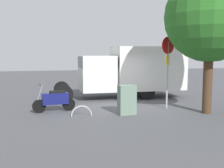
% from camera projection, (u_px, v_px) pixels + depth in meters
% --- Properties ---
extents(ground_plane, '(60.00, 60.00, 0.00)m').
position_uv_depth(ground_plane, '(132.00, 108.00, 12.45)').
color(ground_plane, '#4E4E53').
extents(box_truck_near, '(7.21, 2.29, 2.85)m').
position_uv_depth(box_truck_near, '(131.00, 69.00, 15.36)').
color(box_truck_near, black).
rests_on(box_truck_near, ground).
extents(motorcycle, '(1.81, 0.59, 1.20)m').
position_uv_depth(motorcycle, '(55.00, 100.00, 11.59)').
color(motorcycle, black).
rests_on(motorcycle, ground).
extents(stop_sign, '(0.71, 0.33, 3.20)m').
position_uv_depth(stop_sign, '(168.00, 61.00, 12.10)').
color(stop_sign, '#9E9EA3').
rests_on(stop_sign, ground).
extents(street_tree, '(3.64, 3.64, 5.75)m').
position_uv_depth(street_tree, '(210.00, 17.00, 10.91)').
color(street_tree, '#47301E').
rests_on(street_tree, ground).
extents(utility_cabinet, '(0.70, 0.47, 1.19)m').
position_uv_depth(utility_cabinet, '(127.00, 100.00, 11.05)').
color(utility_cabinet, slate).
rests_on(utility_cabinet, ground).
extents(bike_rack_hoop, '(0.85, 0.06, 0.85)m').
position_uv_depth(bike_rack_hoop, '(82.00, 116.00, 10.80)').
color(bike_rack_hoop, '#B7B7BC').
rests_on(bike_rack_hoop, ground).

